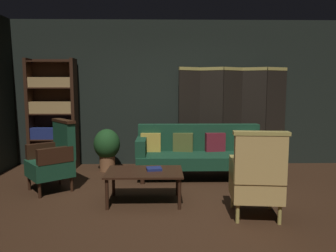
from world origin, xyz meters
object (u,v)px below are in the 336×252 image
Objects in this scene: armchair_gilt_accent at (257,177)px; book_navy_cloth at (154,169)px; armchair_wing_left at (54,157)px; velvet_couch at (200,150)px; coffee_table at (144,174)px; bookshelf at (53,112)px; folding_screen at (232,115)px; potted_plant at (107,147)px.

book_navy_cloth is (-1.20, 0.61, -0.05)m from armchair_gilt_accent.
velvet_couch is at bearing 17.00° from armchair_wing_left.
armchair_gilt_accent reaches higher than velvet_couch.
coffee_table is 5.08× the size of book_navy_cloth.
bookshelf is 4.07m from armchair_gilt_accent.
armchair_wing_left is 5.29× the size of book_navy_cloth.
velvet_couch is at bearing -15.28° from bookshelf.
armchair_gilt_accent reaches higher than book_navy_cloth.
armchair_wing_left is at bearing -153.23° from folding_screen.
armchair_wing_left is 1.35× the size of potted_plant.
velvet_couch is 10.77× the size of book_navy_cloth.
bookshelf is 1.60m from armchair_wing_left.
potted_plant is (0.59, 1.12, -0.05)m from armchair_wing_left.
folding_screen reaches higher than armchair_wing_left.
velvet_couch is (2.70, -0.74, -0.61)m from bookshelf.
folding_screen reaches higher than book_navy_cloth.
velvet_couch is 2.04× the size of armchair_gilt_accent.
armchair_wing_left reaches higher than coffee_table.
bookshelf reaches higher than velvet_couch.
velvet_couch is (-0.72, -0.81, -0.53)m from folding_screen.
armchair_wing_left is at bearing 161.89° from book_navy_cloth.
book_navy_cloth is at bearing 153.18° from armchair_gilt_accent.
potted_plant reaches higher than coffee_table.
coffee_table is at bearing -47.01° from bookshelf.
folding_screen is at bearing 1.18° from bookshelf.
armchair_gilt_accent is at bearing -22.64° from coffee_table.
bookshelf is 2.05× the size of coffee_table.
armchair_gilt_accent is (0.45, -1.77, 0.03)m from velvet_couch.
potted_plant is (-1.64, 0.44, -0.01)m from velvet_couch.
book_navy_cloth is at bearing -126.61° from folding_screen.
folding_screen is 2.03× the size of armchair_gilt_accent.
bookshelf is 2.86m from velvet_couch.
book_navy_cloth is at bearing -60.83° from potted_plant.
velvet_couch is 2.12× the size of coffee_table.
book_navy_cloth is at bearing -44.30° from bookshelf.
potted_plant is at bearing -15.85° from bookshelf.
folding_screen reaches higher than velvet_couch.
coffee_table is 1.30× the size of potted_plant.
armchair_gilt_accent is 3.05m from potted_plant.
velvet_couch is 2.04× the size of armchair_wing_left.
armchair_gilt_accent is (3.15, -2.51, -0.57)m from bookshelf.
bookshelf is 1.97× the size of armchair_wing_left.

